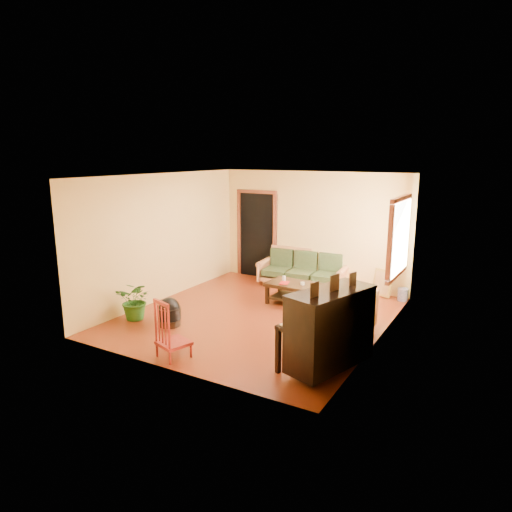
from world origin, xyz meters
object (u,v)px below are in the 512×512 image
Objects in this scene: sofa at (302,269)px; footstool at (170,315)px; armchair at (356,312)px; piano at (330,331)px; ceramic_crock at (403,295)px; red_chair at (173,328)px; coffee_table at (297,294)px; potted_plant at (136,300)px.

footstool is (-1.03, -3.36, -0.23)m from sofa.
armchair is 1.54m from piano.
ceramic_crock is at bearing 77.06° from armchair.
coffee_table is at bearing 97.55° from red_chair.
sofa reaches higher than ceramic_crock.
footstool is 1.52× the size of ceramic_crock.
armchair is at bearing -52.38° from sofa.
sofa is at bearing 128.06° from armchair.
sofa is 2.82m from armchair.
footstool is 0.44× the size of red_chair.
armchair is (1.48, -0.86, 0.15)m from coffee_table.
ceramic_crock is (3.26, 3.49, -0.06)m from footstool.
piano is at bearing -2.37° from potted_plant.
footstool is at bearing -161.14° from armchair.
coffee_table is at bearing -75.20° from sofa.
coffee_table is at bearing 144.88° from armchair.
red_chair is at bearing -117.90° from ceramic_crock.
red_chair is 5.05m from ceramic_crock.
armchair is 1.86× the size of footstool.
piano is (1.60, -2.38, 0.37)m from coffee_table.
ceramic_crock is (0.31, 2.19, -0.24)m from armchair.
potted_plant is at bearing -164.69° from armchair.
red_chair is 3.46× the size of ceramic_crock.
armchair is 3.93m from potted_plant.
footstool is at bearing -124.19° from coffee_table.
red_chair reaches higher than sofa.
armchair is at bearing 23.80° from footstool.
piano is (2.04, -3.58, 0.17)m from sofa.
footstool is (-1.47, -2.16, -0.03)m from coffee_table.
red_chair is 1.24× the size of potted_plant.
armchair is at bearing 112.06° from piano.
footstool is 0.76m from potted_plant.
footstool is at bearing 4.48° from potted_plant.
potted_plant is at bearing -122.62° from sofa.
coffee_table is 0.90× the size of piano.
coffee_table is 2.89m from piano.
sofa is 1.29m from coffee_table.
piano reaches higher than sofa.
piano reaches higher than potted_plant.
sofa is 2.69× the size of potted_plant.
sofa is 3.52m from footstool.
piano is 3.81m from potted_plant.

